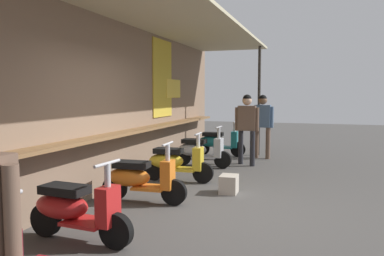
{
  "coord_description": "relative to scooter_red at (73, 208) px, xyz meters",
  "views": [
    {
      "loc": [
        -5.33,
        -1.6,
        1.71
      ],
      "look_at": [
        2.44,
        1.0,
        0.98
      ],
      "focal_mm": 36.0,
      "sensor_mm": 36.0,
      "label": 1
    }
  ],
  "objects": [
    {
      "name": "ground_plane",
      "position": [
        1.64,
        -1.08,
        -0.39
      ],
      "size": [
        35.9,
        35.9,
        0.0
      ],
      "primitive_type": "plane",
      "color": "#474442"
    },
    {
      "name": "market_stall_facade",
      "position": [
        1.65,
        0.8,
        1.39
      ],
      "size": [
        12.82,
        2.23,
        3.23
      ],
      "color": "#7F6651",
      "rests_on": "ground_plane"
    },
    {
      "name": "scooter_red",
      "position": [
        0.0,
        0.0,
        0.0
      ],
      "size": [
        0.49,
        1.4,
        0.97
      ],
      "rotation": [
        0.0,
        0.0,
        -1.64
      ],
      "color": "red",
      "rests_on": "ground_plane"
    },
    {
      "name": "scooter_orange",
      "position": [
        1.69,
        0.0,
        0.0
      ],
      "size": [
        0.48,
        1.4,
        0.97
      ],
      "rotation": [
        0.0,
        0.0,
        -1.51
      ],
      "color": "orange",
      "rests_on": "ground_plane"
    },
    {
      "name": "scooter_yellow",
      "position": [
        3.24,
        0.0,
        0.0
      ],
      "size": [
        0.47,
        1.4,
        0.97
      ],
      "rotation": [
        0.0,
        0.0,
        -1.52
      ],
      "color": "gold",
      "rests_on": "ground_plane"
    },
    {
      "name": "scooter_silver",
      "position": [
        4.85,
        0.0,
        0.0
      ],
      "size": [
        0.46,
        1.4,
        0.97
      ],
      "rotation": [
        0.0,
        0.0,
        -1.6
      ],
      "color": "#B2B5BA",
      "rests_on": "ground_plane"
    },
    {
      "name": "scooter_teal",
      "position": [
        6.52,
        0.0,
        0.0
      ],
      "size": [
        0.49,
        1.4,
        0.97
      ],
      "rotation": [
        0.0,
        0.0,
        -1.5
      ],
      "color": "#197075",
      "rests_on": "ground_plane"
    },
    {
      "name": "shopper_browsing",
      "position": [
        6.51,
        -1.24,
        0.65
      ],
      "size": [
        0.23,
        0.58,
        1.69
      ],
      "rotation": [
        0.0,
        0.0,
        -0.02
      ],
      "color": "brown",
      "rests_on": "ground_plane"
    },
    {
      "name": "shopper_passing",
      "position": [
        5.43,
        -1.02,
        0.66
      ],
      "size": [
        0.31,
        0.58,
        1.7
      ],
      "rotation": [
        0.0,
        0.0,
        3.16
      ],
      "color": "#232328",
      "rests_on": "ground_plane"
    },
    {
      "name": "merchandise_crate",
      "position": [
        2.7,
        -1.22,
        -0.23
      ],
      "size": [
        0.38,
        0.31,
        0.31
      ],
      "primitive_type": "cube",
      "rotation": [
        0.0,
        0.0,
        0.04
      ],
      "color": "#B2A899",
      "rests_on": "ground_plane"
    }
  ]
}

